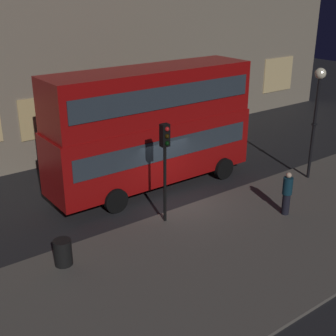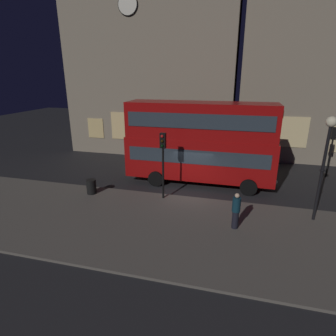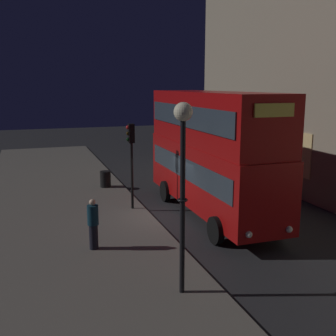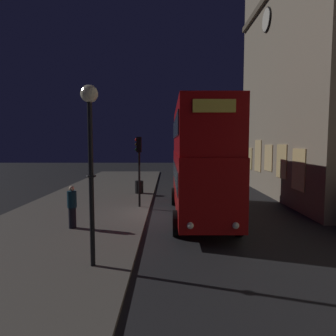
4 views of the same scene
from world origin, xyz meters
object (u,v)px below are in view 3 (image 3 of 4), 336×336
object	(u,v)px
traffic_light_near_kerb	(131,148)
double_decker_bus	(211,148)
litter_bin	(105,179)
street_lamp	(183,157)
pedestrian	(93,224)

from	to	relation	value
traffic_light_near_kerb	double_decker_bus	bearing A→B (deg)	64.53
litter_bin	traffic_light_near_kerb	bearing A→B (deg)	5.52
street_lamp	litter_bin	distance (m)	12.95
street_lamp	traffic_light_near_kerb	bearing A→B (deg)	175.93
pedestrian	double_decker_bus	bearing A→B (deg)	2.71
double_decker_bus	pedestrian	world-z (taller)	double_decker_bus
street_lamp	pedestrian	world-z (taller)	street_lamp
double_decker_bus	street_lamp	world-z (taller)	double_decker_bus
traffic_light_near_kerb	street_lamp	size ratio (longest dim) A/B	0.75
street_lamp	pedestrian	size ratio (longest dim) A/B	2.90
street_lamp	litter_bin	xyz separation A→B (m)	(-12.51, 0.14, -3.34)
traffic_light_near_kerb	pedestrian	xyz separation A→B (m)	(4.20, -2.40, -1.90)
traffic_light_near_kerb	street_lamp	distance (m)	8.13
traffic_light_near_kerb	litter_bin	bearing A→B (deg)	-173.04
double_decker_bus	traffic_light_near_kerb	distance (m)	3.59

